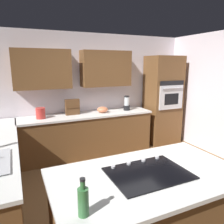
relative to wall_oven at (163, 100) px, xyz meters
The scene contains 13 objects.
ground_plane 2.74m from the wall_oven, 42.84° to the left, with size 14.00×14.00×0.00m, color brown.
wall_back 1.99m from the wall_oven, ahead, with size 6.00×0.44×2.60m.
lower_cabinets_back 2.05m from the wall_oven, ahead, with size 2.80×0.60×0.86m, color brown.
countertop_back 1.96m from the wall_oven, ahead, with size 2.84×0.64×0.04m, color silver.
island_base 3.56m from the wall_oven, 50.57° to the left, with size 1.80×0.99×0.86m, color brown.
island_top 3.50m from the wall_oven, 50.57° to the left, with size 1.88×1.07×0.04m, color silver.
wall_oven is the anchor object (origin of this frame).
cooktop 3.50m from the wall_oven, 50.51° to the left, with size 0.76×0.56×0.03m.
blender 1.00m from the wall_oven, ahead, with size 0.15×0.15×0.33m.
mixing_bowl 1.60m from the wall_oven, ahead, with size 0.24×0.24×0.13m, color #CC724C.
spice_rack 2.25m from the wall_oven, ahead, with size 0.29×0.11×0.33m.
kettle 2.90m from the wall_oven, ahead, with size 0.18×0.18×0.21m, color red.
oil_bottle 4.23m from the wall_oven, 45.40° to the left, with size 0.08×0.08×0.29m.
Camera 1 is at (1.49, 2.60, 1.94)m, focal length 34.89 mm.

